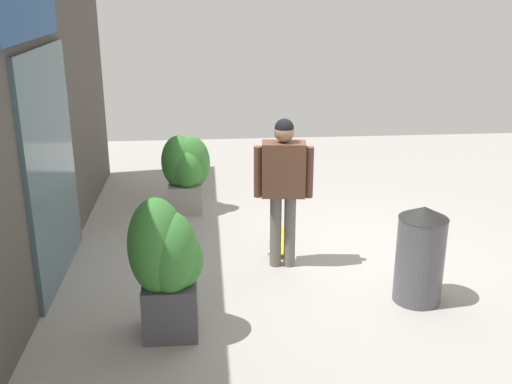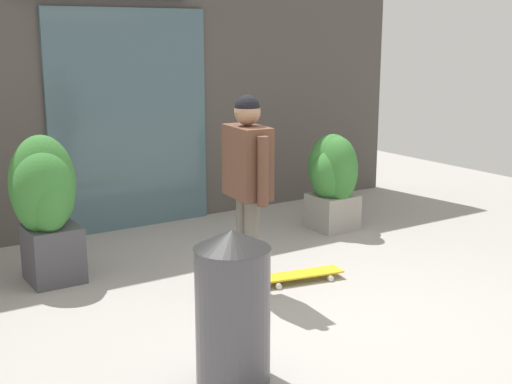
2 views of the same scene
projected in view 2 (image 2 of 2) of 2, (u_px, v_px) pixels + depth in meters
name	position (u px, v px, depth m)	size (l,w,h in m)	color
ground_plane	(297.00, 310.00, 5.64)	(12.00, 12.00, 0.00)	#9E9993
building_facade	(132.00, 68.00, 7.82)	(7.42, 0.31, 3.69)	#4C4742
skateboarder	(247.00, 173.00, 5.80)	(0.31, 0.65, 1.72)	#666056
skateboard	(300.00, 275.00, 6.28)	(0.84, 0.35, 0.08)	gold
planter_box_left	(334.00, 176.00, 7.83)	(0.64, 0.68, 1.10)	gray
planter_box_right	(45.00, 201.00, 6.14)	(0.60, 0.66, 1.34)	#47474C
trash_bin	(233.00, 306.00, 4.39)	(0.49, 0.49, 1.02)	#4C4C51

